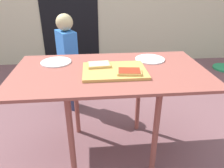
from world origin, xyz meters
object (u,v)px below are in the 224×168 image
object	(u,v)px
plate_white_left	(56,62)
child_left	(68,58)
cutting_board	(114,71)
pizza_slice_near_right	(129,72)
plate_white_right	(150,59)
pizza_slice_far_left	(99,65)
dining_table	(110,80)

from	to	relation	value
plate_white_left	child_left	bearing A→B (deg)	87.50
cutting_board	pizza_slice_near_right	world-z (taller)	pizza_slice_near_right
plate_white_right	plate_white_left	size ratio (longest dim) A/B	1.00
pizza_slice_near_right	plate_white_left	size ratio (longest dim) A/B	0.74
pizza_slice_far_left	pizza_slice_near_right	world-z (taller)	same
pizza_slice_near_right	plate_white_right	size ratio (longest dim) A/B	0.74
dining_table	plate_white_left	size ratio (longest dim) A/B	5.90
dining_table	child_left	world-z (taller)	child_left
dining_table	plate_white_left	bearing A→B (deg)	154.92
cutting_board	pizza_slice_near_right	bearing A→B (deg)	-37.23
pizza_slice_near_right	child_left	xyz separation A→B (m)	(-0.49, 0.85, -0.18)
pizza_slice_far_left	plate_white_right	size ratio (longest dim) A/B	0.72
pizza_slice_near_right	plate_white_right	distance (m)	0.36
dining_table	pizza_slice_near_right	size ratio (longest dim) A/B	7.99
cutting_board	plate_white_right	bearing A→B (deg)	35.93
pizza_slice_far_left	dining_table	bearing A→B (deg)	-26.74
pizza_slice_far_left	plate_white_left	distance (m)	0.35
dining_table	pizza_slice_far_left	distance (m)	0.14
dining_table	plate_white_left	xyz separation A→B (m)	(-0.40, 0.19, 0.08)
pizza_slice_far_left	plate_white_right	bearing A→B (deg)	19.50
plate_white_right	plate_white_left	world-z (taller)	same
cutting_board	plate_white_right	distance (m)	0.38
pizza_slice_far_left	child_left	bearing A→B (deg)	112.78
plate_white_left	child_left	distance (m)	0.58
pizza_slice_near_right	child_left	bearing A→B (deg)	119.88
pizza_slice_near_right	plate_white_right	xyz separation A→B (m)	(0.21, 0.29, -0.02)
child_left	pizza_slice_near_right	bearing A→B (deg)	-60.12
cutting_board	pizza_slice_far_left	bearing A→B (deg)	143.16
pizza_slice_far_left	plate_white_left	world-z (taller)	pizza_slice_far_left
plate_white_right	plate_white_left	xyz separation A→B (m)	(-0.73, 0.00, 0.00)
dining_table	cutting_board	size ratio (longest dim) A/B	3.15
cutting_board	pizza_slice_far_left	size ratio (longest dim) A/B	2.60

